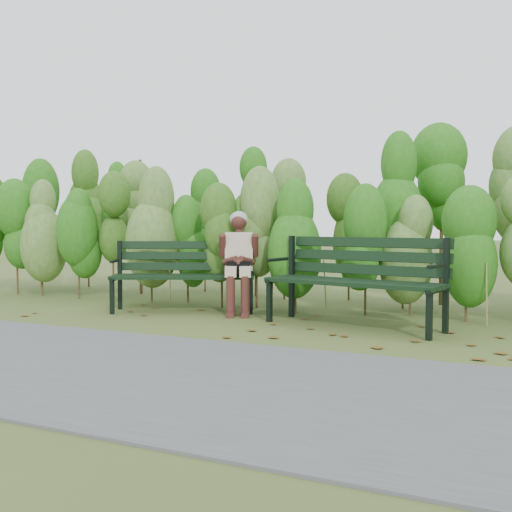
% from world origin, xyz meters
% --- Properties ---
extents(ground, '(80.00, 80.00, 0.00)m').
position_xyz_m(ground, '(0.00, 0.00, 0.00)').
color(ground, '#455226').
extents(footpath, '(60.00, 2.50, 0.01)m').
position_xyz_m(footpath, '(0.00, -2.20, 0.01)').
color(footpath, '#474749').
rests_on(footpath, ground).
extents(hedge_band, '(11.04, 1.67, 2.42)m').
position_xyz_m(hedge_band, '(0.00, 1.86, 1.26)').
color(hedge_band, '#47381E').
rests_on(hedge_band, ground).
extents(leaf_litter, '(5.85, 2.16, 0.01)m').
position_xyz_m(leaf_litter, '(-0.13, -0.12, 0.00)').
color(leaf_litter, brown).
rests_on(leaf_litter, ground).
extents(bench_left, '(1.88, 1.28, 0.90)m').
position_xyz_m(bench_left, '(-1.19, 0.72, 0.53)').
color(bench_left, black).
rests_on(bench_left, ground).
extents(bench_right, '(2.04, 1.01, 0.98)m').
position_xyz_m(bench_right, '(1.14, 0.51, 0.58)').
color(bench_right, black).
rests_on(bench_right, ground).
extents(seated_woman, '(0.61, 0.79, 1.28)m').
position_xyz_m(seated_woman, '(-0.47, 0.85, 0.73)').
color(seated_woman, beige).
rests_on(seated_woman, ground).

